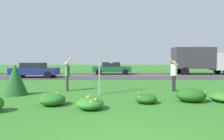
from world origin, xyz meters
The scene contains 16 objects.
ground_plane centered at (0.00, 9.46, 0.00)m, with size 120.00×120.00×0.00m, color #2D6B23.
highway_strip centered at (0.00, 18.92, 0.00)m, with size 120.00×9.72×0.01m, color #38383A.
highway_center_stripe centered at (0.00, 18.92, 0.01)m, with size 120.00×0.16×0.00m, color yellow.
daylily_clump_front_center centered at (4.34, 5.16, 0.18)m, with size 1.19×1.28×0.38m.
daylily_clump_front_right centered at (-2.59, 4.51, 0.22)m, with size 0.99×1.01×0.44m.
daylily_clump_near_camera centered at (2.92, 5.15, 0.28)m, with size 1.21×1.03×0.56m.
daylily_clump_mid_center centered at (1.02, 4.87, 0.19)m, with size 0.88×0.87×0.41m.
daylily_clump_mid_right centered at (-1.09, 3.89, 0.20)m, with size 0.95×1.01×0.46m.
sign_post_near_path centered at (-0.96, 6.98, 1.43)m, with size 0.07×0.10×2.87m.
evergreen_shrub_side centered at (-5.05, 6.73, 0.76)m, with size 1.18×1.18×1.52m, color #1E5123.
person_thrower_green_shirt centered at (-2.83, 8.08, 0.98)m, with size 0.41×0.49×1.88m.
person_catcher_white_shirt centered at (3.07, 8.00, 1.01)m, with size 0.52×0.49×1.81m.
frisbee_pale_blue centered at (-0.37, 8.15, 1.55)m, with size 0.24×0.23×0.13m.
car_navy_center_left centered at (-7.93, 16.73, 0.74)m, with size 4.50×2.00×1.45m.
car_dark_green_center_right centered at (-0.36, 21.10, 0.74)m, with size 4.50×2.00×1.45m.
box_truck_silver centered at (10.23, 21.10, 1.80)m, with size 6.70×2.46×3.20m.
Camera 1 is at (-0.33, -3.13, 1.72)m, focal length 32.55 mm.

